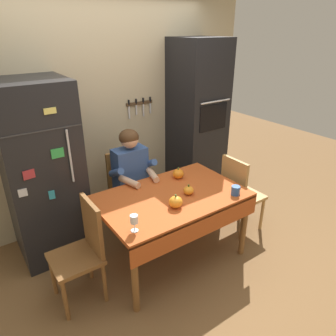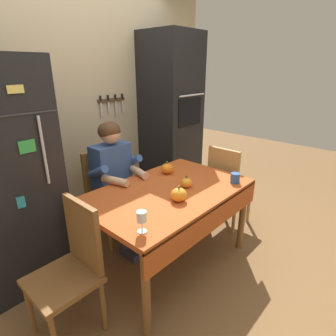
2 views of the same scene
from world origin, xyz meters
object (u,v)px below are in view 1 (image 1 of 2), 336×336
chair_behind_person (126,187)px  coffee_mug (236,190)px  wall_oven (197,123)px  dining_table (173,203)px  chair_left_side (83,248)px  pumpkin_small (178,174)px  pumpkin_medium (176,202)px  wine_glass (134,220)px  pumpkin_large (189,190)px  seated_person (134,176)px  chair_right_side (239,192)px  refrigerator (43,173)px

chair_behind_person → coffee_mug: chair_behind_person is taller
wall_oven → dining_table: bearing=-138.7°
chair_left_side → pumpkin_small: size_ratio=7.55×
chair_left_side → pumpkin_medium: chair_left_side is taller
chair_left_side → wine_glass: 0.57m
pumpkin_large → pumpkin_small: size_ratio=0.86×
pumpkin_small → chair_left_side: bearing=-168.8°
wall_oven → coffee_mug: bearing=-113.5°
wine_glass → pumpkin_small: size_ratio=1.17×
pumpkin_medium → pumpkin_small: bearing=51.1°
dining_table → wine_glass: bearing=-154.2°
chair_left_side → seated_person: bearing=34.7°
chair_right_side → pumpkin_medium: (-1.00, -0.15, 0.28)m
dining_table → pumpkin_large: (0.14, -0.06, 0.13)m
chair_right_side → pumpkin_small: bearing=154.5°
chair_left_side → pumpkin_large: 1.08m
dining_table → pumpkin_large: pumpkin_large is taller
chair_behind_person → coffee_mug: bearing=-61.8°
wall_oven → chair_behind_person: wall_oven is taller
wall_oven → pumpkin_medium: wall_oven is taller
dining_table → coffee_mug: 0.62m
pumpkin_large → wall_oven: bearing=47.3°
coffee_mug → wall_oven: bearing=66.5°
wall_oven → dining_table: wall_oven is taller
pumpkin_medium → pumpkin_small: pumpkin_medium is taller
chair_right_side → pumpkin_large: (-0.76, -0.03, 0.27)m
coffee_mug → pumpkin_large: pumpkin_large is taller
wall_oven → pumpkin_large: bearing=-132.7°
dining_table → pumpkin_small: size_ratio=11.36×
chair_left_side → chair_right_side: (1.80, -0.07, 0.00)m
wall_oven → pumpkin_medium: 1.61m
refrigerator → pumpkin_medium: (0.85, -1.06, -0.11)m
refrigerator → dining_table: refrigerator is taller
coffee_mug → chair_behind_person: bearing=118.2°
refrigerator → dining_table: (0.95, -0.88, -0.24)m
refrigerator → dining_table: bearing=-42.9°
refrigerator → pumpkin_large: bearing=-40.9°
seated_person → chair_right_side: 1.20m
coffee_mug → pumpkin_medium: 0.62m
refrigerator → pumpkin_large: refrigerator is taller
chair_behind_person → chair_right_side: same height
chair_left_side → coffee_mug: 1.48m
pumpkin_small → pumpkin_medium: bearing=-128.9°
refrigerator → wine_glass: bearing=-71.9°
dining_table → seated_person: size_ratio=1.12×
wine_glass → pumpkin_medium: size_ratio=1.14×
wall_oven → seated_person: 1.23m
wall_oven → wine_glass: size_ratio=14.52×
chair_behind_person → pumpkin_large: (0.23, -0.85, 0.27)m
seated_person → pumpkin_small: 0.49m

